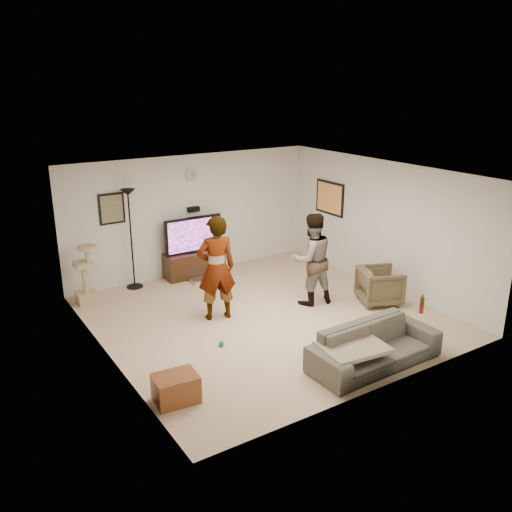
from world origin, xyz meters
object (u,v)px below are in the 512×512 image
floor_lamp (131,240)px  side_table (176,388)px  person_left (216,268)px  armchair (380,286)px  cat_tree (84,275)px  beer_bottle (422,305)px  tv (193,235)px  person_right (311,259)px  tv_stand (194,264)px  sofa (375,346)px

floor_lamp → side_table: size_ratio=3.58×
person_left → armchair: size_ratio=2.48×
cat_tree → beer_bottle: size_ratio=4.40×
tv → armchair: 3.90m
person_right → side_table: (-3.44, -1.61, -0.67)m
tv_stand → side_table: (-2.28, -4.07, -0.08)m
tv → sofa: (0.53, -4.75, -0.60)m
cat_tree → person_right: person_right is taller
armchair → side_table: 4.61m
tv → person_left: bearing=-106.0°
beer_bottle → side_table: (-3.74, 0.69, -0.53)m
floor_lamp → person_left: 2.26m
person_right → sofa: bearing=83.0°
cat_tree → side_table: cat_tree is taller
beer_bottle → tv_stand: bearing=107.0°
sofa → beer_bottle: bearing=-1.0°
tv_stand → person_left: person_left is taller
person_left → person_right: size_ratio=1.07×
cat_tree → person_left: bearing=-47.6°
tv_stand → beer_bottle: bearing=-73.0°
beer_bottle → armchair: 1.82m
cat_tree → tv: bearing=5.3°
sofa → cat_tree: bearing=121.2°
cat_tree → sofa: bearing=-57.8°
beer_bottle → floor_lamp: bearing=119.9°
tv_stand → sofa: (0.53, -4.75, 0.03)m
floor_lamp → person_left: bearing=-72.0°
person_right → side_table: person_right is taller
cat_tree → sofa: (2.86, -4.53, -0.26)m
cat_tree → person_right: size_ratio=0.65×
sofa → tv: bearing=95.4°
cat_tree → beer_bottle: 5.91m
sofa → armchair: armchair is taller
beer_bottle → side_table: size_ratio=0.45×
beer_bottle → armchair: (0.77, 1.61, -0.38)m
floor_lamp → sofa: floor_lamp is taller
sofa → armchair: size_ratio=2.75×
side_table → beer_bottle: bearing=-10.4°
tv → sofa: tv is taller
cat_tree → beer_bottle: (3.79, -4.53, 0.16)m
person_left → floor_lamp: bearing=-58.9°
floor_lamp → side_table: floor_lamp is taller
person_right → tv_stand: bearing=-56.5°
sofa → side_table: 2.89m
person_right → floor_lamp: bearing=-37.1°
person_right → armchair: 1.38m
floor_lamp → sofa: bearing=-69.1°
floor_lamp → armchair: size_ratio=2.69×
person_left → tv: bearing=-93.0°
floor_lamp → cat_tree: floor_lamp is taller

